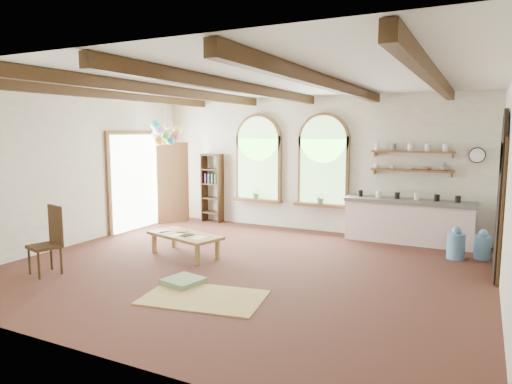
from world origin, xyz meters
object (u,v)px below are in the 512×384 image
Objects in this scene: balloon_cluster at (165,134)px; kitchen_counter at (408,221)px; coffee_table at (185,236)px; side_chair at (47,255)px.

kitchen_counter is at bearing 12.40° from balloon_cluster.
balloon_cluster reaches higher than kitchen_counter.
balloon_cluster is (-1.80, 1.80, 1.95)m from coffee_table.
balloon_cluster is (-0.39, 3.77, 1.99)m from side_chair.
coffee_table is (-3.68, -3.01, -0.10)m from kitchen_counter.
balloon_cluster is at bearing -167.60° from kitchen_counter.
coffee_table is at bearing 54.22° from side_chair.
kitchen_counter is at bearing 39.30° from coffee_table.
side_chair is (-1.42, -1.96, -0.05)m from coffee_table.
kitchen_counter is 1.64× the size of coffee_table.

